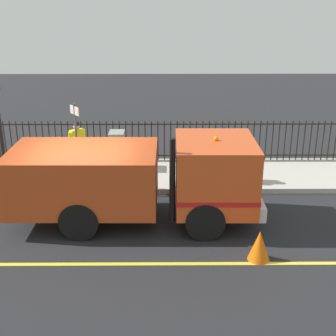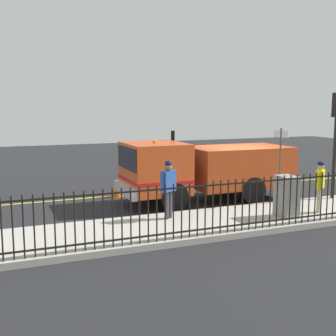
# 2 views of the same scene
# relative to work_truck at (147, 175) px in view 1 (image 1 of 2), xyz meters

# --- Properties ---
(ground_plane) EXTENTS (49.74, 49.74, 0.00)m
(ground_plane) POSITION_rel_work_truck_xyz_m (0.06, 1.67, -1.27)
(ground_plane) COLOR #232326
(ground_plane) RESTS_ON ground
(sidewalk_slab) EXTENTS (2.76, 22.61, 0.17)m
(sidewalk_slab) POSITION_rel_work_truck_xyz_m (3.03, 1.67, -1.19)
(sidewalk_slab) COLOR #B7B2A8
(sidewalk_slab) RESTS_ON ground
(lane_marking) EXTENTS (0.12, 20.35, 0.01)m
(lane_marking) POSITION_rel_work_truck_xyz_m (-2.13, 1.67, -1.27)
(lane_marking) COLOR yellow
(lane_marking) RESTS_ON ground
(work_truck) EXTENTS (2.34, 6.36, 2.54)m
(work_truck) POSITION_rel_work_truck_xyz_m (0.00, 0.00, 0.00)
(work_truck) COLOR #D84C1E
(work_truck) RESTS_ON ground
(worker_standing) EXTENTS (0.43, 0.56, 1.72)m
(worker_standing) POSITION_rel_work_truck_xyz_m (2.35, -2.19, -0.05)
(worker_standing) COLOR #264C99
(worker_standing) RESTS_ON sidewalk_slab
(pedestrian_distant) EXTENTS (0.44, 0.49, 1.62)m
(pedestrian_distant) POSITION_rel_work_truck_xyz_m (3.47, 2.43, -0.12)
(pedestrian_distant) COLOR yellow
(pedestrian_distant) RESTS_ON sidewalk_slab
(iron_fence) EXTENTS (0.04, 19.25, 1.41)m
(iron_fence) POSITION_rel_work_truck_xyz_m (4.27, 1.67, -0.39)
(iron_fence) COLOR black
(iron_fence) RESTS_ON sidewalk_slab
(utility_cabinet) EXTENTS (0.67, 0.49, 1.24)m
(utility_cabinet) POSITION_rel_work_truck_xyz_m (3.53, 1.14, -0.49)
(utility_cabinet) COLOR gray
(utility_cabinet) RESTS_ON sidewalk_slab
(traffic_cone) EXTENTS (0.49, 0.49, 0.70)m
(traffic_cone) POSITION_rel_work_truck_xyz_m (-1.95, -2.54, -0.92)
(traffic_cone) COLOR orange
(traffic_cone) RESTS_ON ground
(street_sign) EXTENTS (0.42, 0.32, 2.55)m
(street_sign) POSITION_rel_work_truck_xyz_m (1.86, 2.12, 0.47)
(street_sign) COLOR #4C4C4C
(street_sign) RESTS_ON sidewalk_slab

